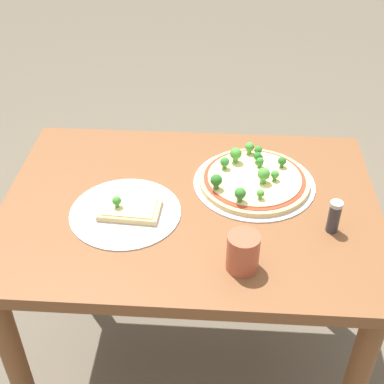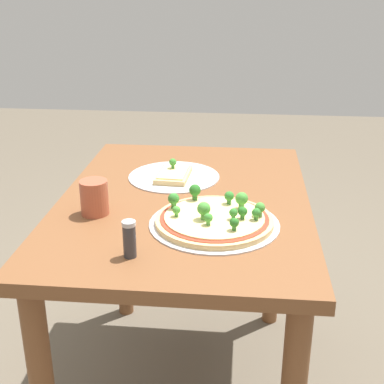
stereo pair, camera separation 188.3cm
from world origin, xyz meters
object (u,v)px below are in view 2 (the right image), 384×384
(pizza_tray_whole, at_px, (215,219))
(drinking_cup, at_px, (94,197))
(dining_table, at_px, (185,233))
(condiment_shaker, at_px, (129,239))
(pizza_tray_slice, at_px, (174,175))

(pizza_tray_whole, bearing_deg, drinking_cup, -96.08)
(pizza_tray_whole, distance_m, drinking_cup, 0.33)
(dining_table, xyz_separation_m, condiment_shaker, (0.36, -0.09, 0.16))
(dining_table, relative_size, pizza_tray_slice, 3.45)
(condiment_shaker, bearing_deg, pizza_tray_slice, 176.36)
(pizza_tray_slice, bearing_deg, dining_table, 17.98)
(dining_table, distance_m, condiment_shaker, 0.41)
(dining_table, height_order, condiment_shaker, condiment_shaker)
(dining_table, relative_size, drinking_cup, 10.56)
(dining_table, bearing_deg, drinking_cup, -59.34)
(dining_table, bearing_deg, pizza_tray_slice, -162.02)
(pizza_tray_whole, height_order, condiment_shaker, condiment_shaker)
(pizza_tray_whole, xyz_separation_m, pizza_tray_slice, (-0.33, -0.15, -0.01))
(pizza_tray_whole, height_order, pizza_tray_slice, pizza_tray_whole)
(pizza_tray_whole, bearing_deg, dining_table, -150.00)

